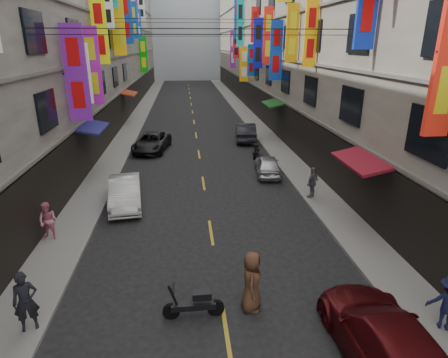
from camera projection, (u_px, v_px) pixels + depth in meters
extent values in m
cube|color=slate|center=(134.00, 123.00, 37.74)|extent=(2.00, 90.00, 0.12)
cube|color=slate|center=(252.00, 120.00, 38.93)|extent=(2.00, 90.00, 0.12)
cube|color=#9A968C|center=(59.00, 21.00, 33.93)|extent=(10.00, 90.00, 19.00)
cube|color=black|center=(124.00, 108.00, 37.16)|extent=(0.12, 85.50, 3.00)
cube|color=#66635E|center=(122.00, 91.00, 36.58)|extent=(0.16, 90.00, 0.14)
cube|color=#66635E|center=(119.00, 57.00, 35.49)|extent=(0.16, 90.00, 0.14)
cube|color=#66635E|center=(116.00, 20.00, 34.39)|extent=(0.16, 90.00, 0.14)
cube|color=#A49B8A|center=(315.00, 22.00, 36.30)|extent=(10.00, 90.00, 19.00)
cube|color=black|center=(261.00, 106.00, 38.53)|extent=(0.12, 85.50, 3.00)
cube|color=#66635E|center=(262.00, 89.00, 37.95)|extent=(0.16, 90.00, 0.14)
cube|color=#66635E|center=(263.00, 56.00, 36.86)|extent=(0.16, 90.00, 0.14)
cube|color=#66635E|center=(264.00, 21.00, 35.77)|extent=(0.16, 90.00, 0.14)
cube|color=#B2BCC6|center=(186.00, 27.00, 81.34)|extent=(18.00, 8.00, 22.00)
cube|color=#691A91|center=(76.00, 74.00, 18.98)|extent=(1.11, 0.18, 4.79)
cylinder|color=black|center=(75.00, 74.00, 18.97)|extent=(1.21, 0.08, 0.08)
cube|color=white|center=(83.00, 74.00, 20.78)|extent=(0.82, 0.18, 3.26)
cylinder|color=black|center=(82.00, 74.00, 20.77)|extent=(0.92, 0.08, 0.08)
cube|color=#FBAE0D|center=(311.00, 33.00, 21.70)|extent=(0.75, 0.18, 3.74)
cylinder|color=black|center=(312.00, 33.00, 21.70)|extent=(0.85, 0.08, 0.08)
cube|color=#9F1C9D|center=(92.00, 66.00, 22.71)|extent=(0.98, 0.18, 4.59)
cylinder|color=black|center=(92.00, 66.00, 22.70)|extent=(1.08, 0.08, 0.08)
cube|color=orange|center=(292.00, 33.00, 25.20)|extent=(0.84, 0.18, 3.74)
cylinder|color=black|center=(293.00, 33.00, 25.21)|extent=(0.94, 0.08, 0.08)
cube|color=#EAFF0D|center=(100.00, 30.00, 25.08)|extent=(0.99, 0.18, 4.45)
cylinder|color=black|center=(99.00, 30.00, 25.08)|extent=(1.09, 0.08, 0.08)
cube|color=#0F39B2|center=(276.00, 51.00, 29.45)|extent=(0.96, 0.18, 4.52)
cylinder|color=black|center=(277.00, 51.00, 29.46)|extent=(1.06, 0.08, 0.08)
cube|color=white|center=(107.00, 6.00, 28.43)|extent=(0.81, 0.18, 3.34)
cylinder|color=black|center=(107.00, 6.00, 28.43)|extent=(0.91, 0.08, 0.08)
cube|color=red|center=(268.00, 36.00, 32.43)|extent=(0.79, 0.18, 4.70)
cylinder|color=black|center=(268.00, 36.00, 32.44)|extent=(0.89, 0.08, 0.08)
cube|color=yellow|center=(118.00, 17.00, 32.11)|extent=(1.07, 0.18, 6.19)
cylinder|color=black|center=(117.00, 17.00, 32.10)|extent=(1.17, 0.08, 0.08)
cube|color=#0F15B5|center=(258.00, 43.00, 36.30)|extent=(0.95, 0.18, 4.64)
cylinder|color=black|center=(259.00, 43.00, 36.30)|extent=(1.05, 0.08, 0.08)
cube|color=#0E3AA6|center=(126.00, 19.00, 36.36)|extent=(1.19, 0.18, 4.63)
cylinder|color=black|center=(125.00, 19.00, 36.36)|extent=(1.29, 0.08, 0.08)
cube|color=red|center=(255.00, 25.00, 38.07)|extent=(0.77, 0.18, 3.39)
cylinder|color=black|center=(255.00, 25.00, 38.08)|extent=(0.87, 0.08, 0.08)
cube|color=#0D4E9E|center=(251.00, 60.00, 40.89)|extent=(0.78, 0.18, 3.34)
cylinder|color=black|center=(251.00, 60.00, 40.89)|extent=(0.88, 0.08, 0.08)
cube|color=#0D409F|center=(129.00, 24.00, 39.93)|extent=(0.83, 0.18, 3.42)
cylinder|color=black|center=(129.00, 24.00, 39.93)|extent=(0.93, 0.08, 0.08)
cube|color=#0E4CA5|center=(133.00, 20.00, 42.12)|extent=(1.09, 0.18, 3.83)
cylinder|color=black|center=(132.00, 20.00, 42.12)|extent=(1.19, 0.08, 0.08)
cube|color=#D1930B|center=(244.00, 64.00, 44.73)|extent=(1.06, 0.18, 4.03)
cylinder|color=black|center=(244.00, 64.00, 44.73)|extent=(1.16, 0.08, 0.08)
cube|color=purple|center=(133.00, 4.00, 42.64)|extent=(1.05, 0.18, 4.05)
cylinder|color=black|center=(132.00, 4.00, 42.64)|extent=(1.15, 0.08, 0.08)
cube|color=#0EA0AB|center=(240.00, 23.00, 47.03)|extent=(0.90, 0.18, 5.72)
cylinder|color=black|center=(241.00, 23.00, 47.03)|extent=(1.00, 0.08, 0.08)
cube|color=blue|center=(138.00, 24.00, 47.82)|extent=(0.86, 0.18, 3.51)
cylinder|color=black|center=(137.00, 24.00, 47.82)|extent=(0.96, 0.08, 0.08)
cube|color=#0F3FB5|center=(238.00, 18.00, 48.76)|extent=(0.95, 0.18, 5.05)
cylinder|color=black|center=(238.00, 18.00, 48.77)|extent=(1.05, 0.08, 0.08)
cube|color=red|center=(236.00, 46.00, 51.16)|extent=(0.93, 0.18, 3.26)
cylinder|color=black|center=(237.00, 46.00, 51.17)|extent=(1.03, 0.08, 0.08)
cube|color=#0C8D0D|center=(143.00, 54.00, 52.36)|extent=(1.06, 0.18, 4.81)
cylinder|color=black|center=(143.00, 54.00, 52.35)|extent=(1.16, 0.08, 0.08)
cube|color=white|center=(141.00, 7.00, 52.51)|extent=(0.91, 0.18, 3.42)
cylinder|color=black|center=(141.00, 7.00, 52.50)|extent=(1.01, 0.08, 0.08)
cube|color=#741A8F|center=(233.00, 49.00, 55.52)|extent=(0.73, 0.18, 5.34)
cylinder|color=black|center=(233.00, 49.00, 55.53)|extent=(0.83, 0.08, 0.08)
cube|color=maroon|center=(361.00, 160.00, 15.52)|extent=(1.39, 3.20, 0.41)
cube|color=navy|center=(92.00, 127.00, 21.75)|extent=(1.39, 3.20, 0.41)
cube|color=#144C16|center=(273.00, 103.00, 30.48)|extent=(1.39, 3.20, 0.41)
cube|color=#9B2E16|center=(129.00, 93.00, 36.71)|extent=(1.39, 3.20, 0.41)
cylinder|color=black|center=(202.00, 29.00, 16.86)|extent=(14.00, 0.04, 0.04)
cylinder|color=black|center=(193.00, 19.00, 29.54)|extent=(14.00, 0.04, 0.04)
cylinder|color=black|center=(190.00, 34.00, 42.90)|extent=(14.00, 0.04, 0.04)
cube|color=gold|center=(227.00, 335.00, 10.31)|extent=(0.12, 2.20, 0.01)
cube|color=gold|center=(211.00, 232.00, 15.92)|extent=(0.12, 2.20, 0.01)
cube|color=gold|center=(203.00, 183.00, 21.53)|extent=(0.12, 2.20, 0.01)
cube|color=gold|center=(199.00, 154.00, 27.14)|extent=(0.12, 2.20, 0.01)
cube|color=gold|center=(196.00, 135.00, 32.74)|extent=(0.12, 2.20, 0.01)
cube|color=gold|center=(194.00, 122.00, 38.35)|extent=(0.12, 2.20, 0.01)
cube|color=gold|center=(192.00, 112.00, 43.96)|extent=(0.12, 2.20, 0.01)
cube|color=gold|center=(191.00, 104.00, 49.57)|extent=(0.12, 2.20, 0.01)
cube|color=gold|center=(190.00, 98.00, 55.18)|extent=(0.12, 2.20, 0.01)
cube|color=gold|center=(190.00, 93.00, 60.79)|extent=(0.12, 2.20, 0.01)
cube|color=gold|center=(189.00, 89.00, 66.40)|extent=(0.12, 2.20, 0.01)
cube|color=gold|center=(188.00, 85.00, 72.01)|extent=(0.12, 2.20, 0.01)
cylinder|color=black|center=(171.00, 311.00, 10.85)|extent=(0.50, 0.13, 0.50)
cylinder|color=black|center=(216.00, 308.00, 11.00)|extent=(0.50, 0.13, 0.50)
cube|color=black|center=(194.00, 305.00, 10.87)|extent=(1.30, 0.32, 0.18)
cube|color=black|center=(202.00, 295.00, 10.78)|extent=(0.55, 0.33, 0.22)
cylinder|color=black|center=(174.00, 298.00, 10.71)|extent=(0.36, 0.08, 0.88)
cylinder|color=black|center=(173.00, 288.00, 10.59)|extent=(0.07, 0.50, 0.06)
cylinder|color=black|center=(255.00, 156.00, 25.81)|extent=(0.28, 0.51, 0.50)
cylinder|color=black|center=(257.00, 151.00, 27.00)|extent=(0.28, 0.51, 0.50)
cube|color=black|center=(256.00, 152.00, 26.35)|extent=(0.71, 1.33, 0.18)
cube|color=black|center=(257.00, 146.00, 26.46)|extent=(0.48, 0.62, 0.22)
cylinder|color=black|center=(255.00, 149.00, 25.75)|extent=(0.19, 0.36, 0.88)
cylinder|color=black|center=(255.00, 145.00, 25.63)|extent=(0.49, 0.22, 0.06)
imported|color=silver|center=(125.00, 192.00, 18.37)|extent=(1.99, 4.37, 1.39)
imported|color=black|center=(152.00, 142.00, 27.83)|extent=(2.96, 5.02, 1.31)
imported|color=#520E12|center=(388.00, 343.00, 9.03)|extent=(2.13, 5.18, 1.50)
imported|color=silver|center=(268.00, 165.00, 22.76)|extent=(1.83, 3.67, 1.20)
imported|color=#222229|center=(245.00, 132.00, 30.76)|extent=(2.01, 4.59, 1.46)
imported|color=black|center=(26.00, 301.00, 10.10)|extent=(0.82, 0.79, 1.77)
imported|color=pink|center=(48.00, 221.00, 14.90)|extent=(0.87, 0.69, 1.57)
imported|color=black|center=(448.00, 303.00, 10.17)|extent=(1.16, 1.00, 1.61)
imported|color=slate|center=(312.00, 182.00, 18.97)|extent=(1.07, 1.04, 1.63)
imported|color=#513320|center=(252.00, 282.00, 11.03)|extent=(0.83, 1.05, 1.92)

